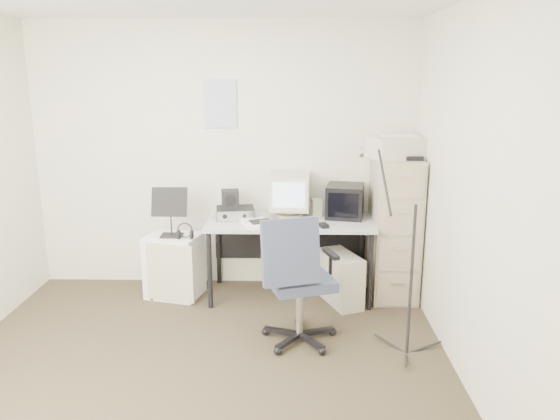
{
  "coord_description": "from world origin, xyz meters",
  "views": [
    {
      "loc": [
        0.64,
        -3.32,
        2.03
      ],
      "look_at": [
        0.55,
        0.95,
        0.95
      ],
      "focal_mm": 35.0,
      "sensor_mm": 36.0,
      "label": 1
    }
  ],
  "objects_px": {
    "desk": "(290,258)",
    "side_cart": "(174,266)",
    "office_chair": "(300,278)",
    "filing_cabinet": "(394,228)"
  },
  "relations": [
    {
      "from": "desk",
      "to": "side_cart",
      "type": "bearing_deg",
      "value": -178.98
    },
    {
      "from": "desk",
      "to": "office_chair",
      "type": "xyz_separation_m",
      "value": [
        0.08,
        -0.9,
        0.15
      ]
    },
    {
      "from": "desk",
      "to": "office_chair",
      "type": "height_order",
      "value": "office_chair"
    },
    {
      "from": "desk",
      "to": "side_cart",
      "type": "relative_size",
      "value": 2.57
    },
    {
      "from": "filing_cabinet",
      "to": "side_cart",
      "type": "relative_size",
      "value": 2.23
    },
    {
      "from": "side_cart",
      "to": "filing_cabinet",
      "type": "bearing_deg",
      "value": 15.08
    },
    {
      "from": "desk",
      "to": "side_cart",
      "type": "height_order",
      "value": "desk"
    },
    {
      "from": "filing_cabinet",
      "to": "desk",
      "type": "distance_m",
      "value": 0.99
    },
    {
      "from": "desk",
      "to": "office_chair",
      "type": "distance_m",
      "value": 0.91
    },
    {
      "from": "filing_cabinet",
      "to": "desk",
      "type": "relative_size",
      "value": 0.87
    }
  ]
}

